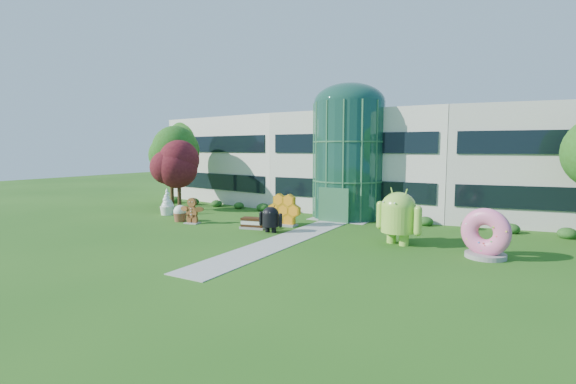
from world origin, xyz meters
The scene contains 14 objects.
ground centered at (0.00, 0.00, 0.00)m, with size 140.00×140.00×0.00m, color #215114.
building centered at (0.00, 18.00, 4.65)m, with size 46.00×15.00×9.30m, color beige, non-canonical shape.
atrium centered at (0.00, 12.00, 4.90)m, with size 6.00×6.00×9.80m, color #194738.
walkway centered at (0.00, 2.00, 0.02)m, with size 2.40×20.00×0.04m, color #9E9E93.
tree_red centered at (-15.50, 7.50, 3.00)m, with size 4.00×4.00×6.00m, color #3F0C14, non-canonical shape.
trees_backdrop centered at (0.00, 13.00, 4.20)m, with size 52.00×8.00×8.40m, color #244D13, non-canonical shape.
android_green centered at (6.63, 3.86, 1.93)m, with size 3.40×2.27×3.86m, color #91CE42, non-canonical shape.
android_black centered at (-2.21, 2.97, 1.08)m, with size 1.90×1.28×2.16m, color black, non-canonical shape.
donut centered at (11.69, 3.05, 1.39)m, with size 2.68×1.28×2.78m, color #D85279, non-canonical shape.
gingerbread centered at (-9.47, 2.78, 1.04)m, with size 2.26×0.87×2.09m, color brown, non-canonical shape.
ice_cream_sandwich centered at (-4.06, 3.48, 0.42)m, with size 1.88×0.94×0.84m, color black, non-canonical shape.
honeycomb centered at (-2.66, 5.66, 1.12)m, with size 2.85×1.02×2.24m, color orange, non-canonical shape.
froyo centered at (-14.50, 4.96, 1.18)m, with size 1.37×1.37×2.36m, color white, non-canonical shape.
cupcake centered at (-11.02, 3.03, 0.68)m, with size 1.13×1.13×1.36m, color white, non-canonical shape.
Camera 1 is at (13.54, -21.66, 5.96)m, focal length 26.00 mm.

